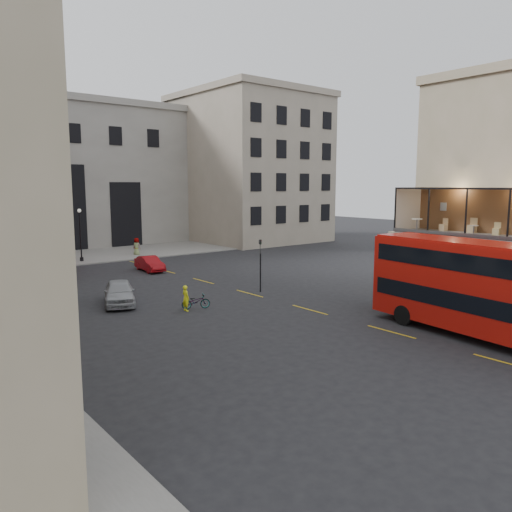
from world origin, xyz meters
TOP-DOWN VIEW (x-y plane):
  - ground at (0.00, 0.00)m, footprint 140.00×140.00m
  - host_building_main at (9.95, 0.00)m, footprint 7.26×11.40m
  - host_frontage at (6.50, 0.00)m, footprint 3.00×11.00m
  - cafe_floor at (6.50, 0.00)m, footprint 3.00×10.00m
  - gateway at (-5.00, 47.99)m, footprint 35.00×10.60m
  - building_right at (20.00, 39.97)m, footprint 16.60×18.60m
  - pavement_far at (-6.00, 38.00)m, footprint 40.00×12.00m
  - traffic_light_near at (-1.00, 12.00)m, footprint 0.16×0.20m
  - street_lamp_b at (-6.00, 34.00)m, footprint 0.36×0.36m
  - bus_near at (0.50, -3.62)m, footprint 4.02×12.41m
  - bus_far at (-10.55, 32.83)m, footprint 3.45×12.19m
  - car_a at (-10.50, 14.81)m, footprint 3.49×5.01m
  - car_b at (-3.10, 25.03)m, footprint 1.73×4.15m
  - car_c at (-14.01, 20.07)m, footprint 3.95×5.41m
  - bicycle at (-7.29, 10.72)m, footprint 1.86×1.24m
  - cyclist at (-8.07, 10.62)m, footprint 0.39×0.59m
  - pedestrian_b at (-9.17, 34.06)m, footprint 1.28×1.47m
  - pedestrian_c at (0.74, 35.97)m, footprint 0.92×0.89m
  - pedestrian_d at (0.39, 34.90)m, footprint 0.97×1.12m
  - pedestrian_e at (-16.09, 20.74)m, footprint 0.63×0.77m
  - cafe_table_mid at (5.42, -0.32)m, footprint 0.53×0.53m
  - cafe_table_far at (5.76, 3.78)m, footprint 0.67×0.67m
  - cafe_chair_b at (7.31, -0.80)m, footprint 0.45×0.45m
  - cafe_chair_c at (7.59, 0.91)m, footprint 0.50×0.50m
  - cafe_chair_d at (7.40, 2.81)m, footprint 0.47×0.47m

SIDE VIEW (x-z plane):
  - ground at x=0.00m, z-range 0.00..0.00m
  - pavement_far at x=-6.00m, z-range 0.00..0.12m
  - bicycle at x=-7.29m, z-range 0.00..0.92m
  - car_b at x=-3.10m, z-range 0.00..1.33m
  - car_c at x=-14.01m, z-range 0.00..1.46m
  - pedestrian_c at x=0.74m, z-range 0.00..1.54m
  - car_a at x=-10.50m, z-range 0.00..1.58m
  - cyclist at x=-8.07m, z-range 0.00..1.60m
  - pedestrian_e at x=-16.09m, z-range 0.00..1.82m
  - pedestrian_d at x=0.39m, z-range 0.00..1.95m
  - pedestrian_b at x=-9.17m, z-range 0.00..1.97m
  - host_frontage at x=6.50m, z-range 0.00..4.50m
  - street_lamp_b at x=-6.00m, z-range -0.27..5.06m
  - traffic_light_near at x=-1.00m, z-range 0.52..4.32m
  - bus_far at x=-10.55m, z-range 0.30..5.10m
  - bus_near at x=0.50m, z-range 0.30..5.17m
  - cafe_floor at x=6.50m, z-range 4.50..4.60m
  - cafe_chair_b at x=7.31m, z-range 4.45..5.23m
  - cafe_chair_d at x=7.40m, z-range 4.43..5.28m
  - cafe_chair_c at x=7.59m, z-range 4.41..5.37m
  - cafe_table_mid at x=5.42m, z-range 4.71..5.37m
  - cafe_table_far at x=5.76m, z-range 4.74..5.57m
  - host_building_main at x=9.95m, z-range 0.24..15.34m
  - gateway at x=-5.00m, z-range 0.39..18.39m
  - building_right at x=20.00m, z-range 0.39..20.39m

